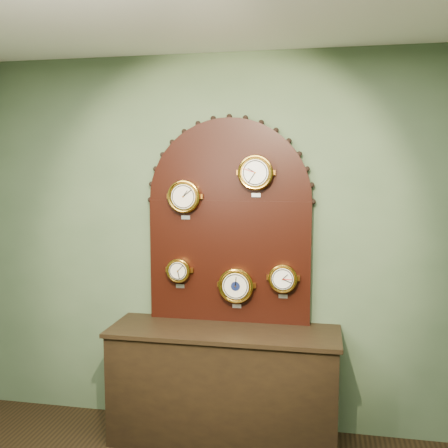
% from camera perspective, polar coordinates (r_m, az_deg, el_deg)
% --- Properties ---
extents(wall_back, '(4.00, 0.00, 4.00)m').
position_cam_1_polar(wall_back, '(3.83, 0.71, -2.27)').
color(wall_back, '#465B3E').
rests_on(wall_back, ground).
extents(shop_counter, '(1.60, 0.50, 0.80)m').
position_cam_1_polar(shop_counter, '(3.86, -0.06, -17.74)').
color(shop_counter, black).
rests_on(shop_counter, ground_plane).
extents(display_board, '(1.26, 0.06, 1.53)m').
position_cam_1_polar(display_board, '(3.75, 0.58, 1.03)').
color(display_board, black).
rests_on(display_board, shop_counter).
extents(roman_clock, '(0.24, 0.08, 0.29)m').
position_cam_1_polar(roman_clock, '(3.75, -4.45, 3.08)').
color(roman_clock, gold).
rests_on(roman_clock, display_board).
extents(arabic_clock, '(0.25, 0.08, 0.30)m').
position_cam_1_polar(arabic_clock, '(3.64, 3.55, 5.74)').
color(arabic_clock, gold).
rests_on(arabic_clock, display_board).
extents(hygrometer, '(0.18, 0.08, 0.23)m').
position_cam_1_polar(hygrometer, '(3.83, -5.05, -5.16)').
color(hygrometer, gold).
rests_on(hygrometer, display_board).
extents(barometer, '(0.26, 0.08, 0.31)m').
position_cam_1_polar(barometer, '(3.76, 1.36, -6.85)').
color(barometer, gold).
rests_on(barometer, display_board).
extents(tide_clock, '(0.21, 0.08, 0.26)m').
position_cam_1_polar(tide_clock, '(3.71, 6.59, -6.03)').
color(tide_clock, gold).
rests_on(tide_clock, display_board).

